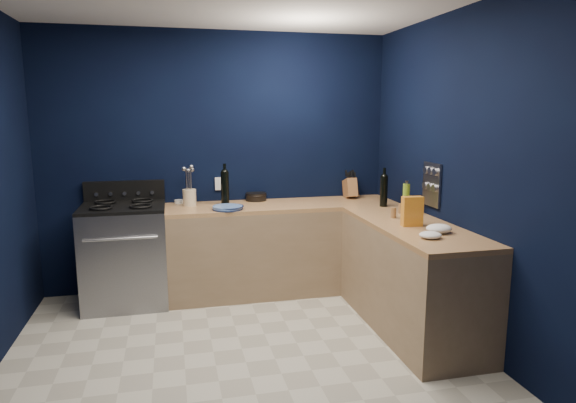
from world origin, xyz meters
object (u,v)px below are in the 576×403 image
object	(u,v)px
plate_stack	(228,208)
crouton_bag	(412,211)
utensil_crock	(189,197)
knife_block	(350,188)
gas_range	(126,256)

from	to	relation	value
plate_stack	crouton_bag	distance (m)	1.71
utensil_crock	knife_block	bearing A→B (deg)	2.74
gas_range	utensil_crock	size ratio (longest dim) A/B	5.69
knife_block	crouton_bag	world-z (taller)	crouton_bag
gas_range	knife_block	world-z (taller)	knife_block
plate_stack	crouton_bag	bearing A→B (deg)	-36.70
gas_range	utensil_crock	world-z (taller)	utensil_crock
utensil_crock	knife_block	world-z (taller)	knife_block
crouton_bag	knife_block	bearing A→B (deg)	95.70
gas_range	knife_block	size ratio (longest dim) A/B	4.63
plate_stack	knife_block	world-z (taller)	knife_block
utensil_crock	crouton_bag	size ratio (longest dim) A/B	0.67
crouton_bag	plate_stack	bearing A→B (deg)	148.22
utensil_crock	knife_block	xyz separation A→B (m)	(1.69, 0.08, 0.02)
crouton_bag	gas_range	bearing A→B (deg)	157.86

